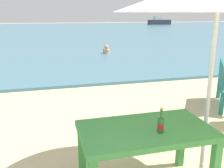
{
  "coord_description": "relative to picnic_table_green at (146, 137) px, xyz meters",
  "views": [
    {
      "loc": [
        -1.52,
        -1.64,
        1.92
      ],
      "look_at": [
        -0.26,
        3.0,
        0.6
      ],
      "focal_mm": 40.9,
      "sensor_mm": 36.0,
      "label": 1
    }
  ],
  "objects": [
    {
      "name": "picnic_table_green",
      "position": [
        0.0,
        0.0,
        0.0
      ],
      "size": [
        1.4,
        0.8,
        0.76
      ],
      "color": "#3D8C42",
      "rests_on": "ground_plane"
    },
    {
      "name": "sea_water",
      "position": [
        0.53,
        29.35,
        -0.61
      ],
      "size": [
        120.0,
        50.0,
        0.08
      ],
      "primitive_type": "cube",
      "color": "teal",
      "rests_on": "ground_plane"
    },
    {
      "name": "boat_tanker",
      "position": [
        19.85,
        41.79,
        -0.03
      ],
      "size": [
        4.17,
        1.14,
        1.52
      ],
      "color": "#38383F",
      "rests_on": "sea_water"
    },
    {
      "name": "beer_bottle_amber",
      "position": [
        0.1,
        -0.14,
        0.2
      ],
      "size": [
        0.07,
        0.07,
        0.26
      ],
      "color": "#2D662D",
      "rests_on": "picnic_table_green"
    },
    {
      "name": "swimmer_person",
      "position": [
        1.97,
        9.72,
        -0.41
      ],
      "size": [
        0.34,
        0.34,
        0.41
      ],
      "color": "tan",
      "rests_on": "sea_water"
    }
  ]
}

